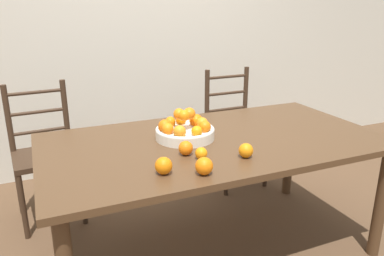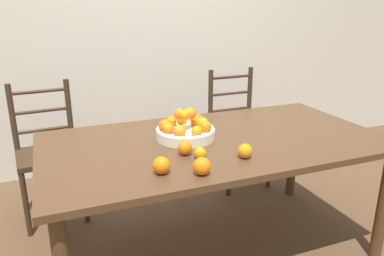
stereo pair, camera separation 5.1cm
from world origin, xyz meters
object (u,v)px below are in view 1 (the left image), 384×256
at_px(orange_loose_2, 186,148).
at_px(chair_right, 234,129).
at_px(orange_loose_0, 246,150).
at_px(orange_loose_1, 164,166).
at_px(orange_loose_3, 201,153).
at_px(chair_left, 45,156).
at_px(fruit_bowl, 185,130).
at_px(orange_loose_4, 204,166).

height_order(orange_loose_2, chair_right, chair_right).
relative_size(orange_loose_0, orange_loose_1, 0.92).
distance_m(orange_loose_0, orange_loose_3, 0.23).
bearing_deg(orange_loose_1, orange_loose_0, 2.85).
bearing_deg(orange_loose_1, chair_left, 112.85).
relative_size(fruit_bowl, orange_loose_4, 4.13).
relative_size(fruit_bowl, chair_left, 0.35).
relative_size(orange_loose_4, chair_left, 0.08).
distance_m(orange_loose_1, orange_loose_2, 0.25).
bearing_deg(chair_left, orange_loose_0, -55.29).
distance_m(fruit_bowl, orange_loose_4, 0.50).
relative_size(orange_loose_1, chair_right, 0.08).
relative_size(orange_loose_1, orange_loose_3, 1.31).
bearing_deg(chair_right, orange_loose_0, -118.44).
bearing_deg(orange_loose_4, orange_loose_0, 19.63).
bearing_deg(orange_loose_4, chair_right, 55.17).
relative_size(orange_loose_2, chair_left, 0.08).
distance_m(orange_loose_2, orange_loose_3, 0.10).
xyz_separation_m(fruit_bowl, orange_loose_3, (-0.04, -0.32, -0.02)).
bearing_deg(chair_left, orange_loose_1, -71.89).
xyz_separation_m(fruit_bowl, chair_left, (-0.76, 0.74, -0.32)).
bearing_deg(orange_loose_0, fruit_bowl, 114.14).
height_order(orange_loose_0, orange_loose_1, orange_loose_1).
height_order(orange_loose_1, orange_loose_3, orange_loose_1).
xyz_separation_m(orange_loose_1, orange_loose_2, (0.18, 0.17, -0.00)).
bearing_deg(fruit_bowl, chair_right, 44.76).
xyz_separation_m(orange_loose_0, chair_left, (-0.93, 1.13, -0.31)).
distance_m(fruit_bowl, chair_right, 1.11).
bearing_deg(fruit_bowl, chair_left, 135.49).
relative_size(fruit_bowl, orange_loose_2, 4.52).
bearing_deg(orange_loose_4, fruit_bowl, 77.78).
relative_size(orange_loose_2, orange_loose_4, 0.91).
distance_m(fruit_bowl, orange_loose_2, 0.25).
distance_m(orange_loose_0, orange_loose_2, 0.31).
xyz_separation_m(fruit_bowl, orange_loose_4, (-0.11, -0.49, -0.01)).
bearing_deg(orange_loose_1, orange_loose_3, 21.56).
height_order(fruit_bowl, orange_loose_1, fruit_bowl).
distance_m(orange_loose_3, chair_right, 1.36).
relative_size(orange_loose_0, orange_loose_4, 0.90).
bearing_deg(orange_loose_3, chair_left, 123.93).
relative_size(orange_loose_3, chair_right, 0.06).
bearing_deg(orange_loose_0, chair_left, 129.45).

